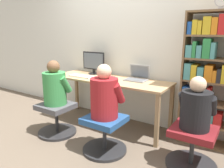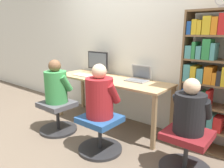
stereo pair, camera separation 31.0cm
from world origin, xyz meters
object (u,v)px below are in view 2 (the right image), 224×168
office_chair_left (58,116)px  office_chair_side (186,150)px  office_chair_right (100,133)px  person_at_monitor (56,85)px  desktop_monitor (98,63)px  person_near_shelf (190,110)px  laptop (138,78)px  person_at_laptop (100,95)px  bookshelf (208,84)px  keyboard (85,76)px

office_chair_left → office_chair_side: same height
office_chair_right → person_at_monitor: (-0.86, 0.02, 0.47)m
desktop_monitor → person_near_shelf: desktop_monitor is taller
laptop → person_near_shelf: bearing=-30.4°
office_chair_left → laptop: bearing=44.1°
person_near_shelf → desktop_monitor: bearing=161.5°
person_at_laptop → bookshelf: size_ratio=0.38×
desktop_monitor → keyboard: (-0.01, -0.30, -0.18)m
office_chair_side → person_near_shelf: 0.45m
office_chair_side → person_near_shelf: (-0.00, 0.00, 0.45)m
laptop → person_at_laptop: person_at_laptop is taller
laptop → person_near_shelf: 1.14m
laptop → office_chair_left: (-0.86, -0.83, -0.55)m
keyboard → person_at_monitor: (-0.01, -0.56, -0.04)m
office_chair_right → person_at_laptop: 0.48m
desktop_monitor → laptop: desktop_monitor is taller
office_chair_left → person_at_monitor: size_ratio=0.88×
person_near_shelf → laptop: bearing=149.6°
person_at_laptop → person_near_shelf: size_ratio=1.14×
keyboard → person_near_shelf: 1.86m
office_chair_side → office_chair_right: bearing=-164.7°
keyboard → office_chair_side: size_ratio=0.76×
office_chair_side → person_at_monitor: bearing=-172.4°
person_at_monitor → bookshelf: size_ratio=0.37×
desktop_monitor → office_chair_left: desktop_monitor is taller
laptop → person_at_laptop: bearing=-89.8°
office_chair_side → keyboard: bearing=170.4°
desktop_monitor → laptop: size_ratio=1.36×
person_at_monitor → person_at_laptop: (0.86, -0.02, 0.01)m
person_at_laptop → office_chair_side: 1.12m
office_chair_right → person_near_shelf: person_near_shelf is taller
person_at_laptop → keyboard: bearing=146.1°
keyboard → bookshelf: bearing=9.0°
desktop_monitor → laptop: 0.85m
bookshelf → office_chair_side: bookshelf is taller
desktop_monitor → office_chair_left: bearing=-91.1°
bookshelf → office_chair_side: 0.84m
person_at_monitor → person_near_shelf: person_at_monitor is taller
office_chair_right → office_chair_side: (0.98, 0.27, 0.00)m
keyboard → person_at_monitor: size_ratio=0.67×
person_at_laptop → person_at_monitor: bearing=179.0°
desktop_monitor → person_near_shelf: bearing=-18.5°
bookshelf → person_near_shelf: size_ratio=3.00×
keyboard → office_chair_left: (-0.01, -0.56, -0.52)m
person_at_monitor → office_chair_left: bearing=-90.0°
laptop → person_near_shelf: person_near_shelf is taller
office_chair_right → keyboard: bearing=145.9°
laptop → office_chair_right: size_ratio=0.58×
person_at_laptop → bookshelf: bearing=41.8°
person_at_laptop → office_chair_side: bearing=15.0°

